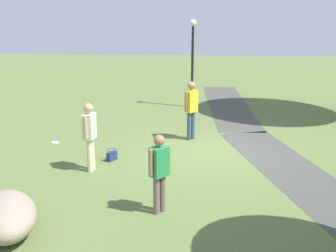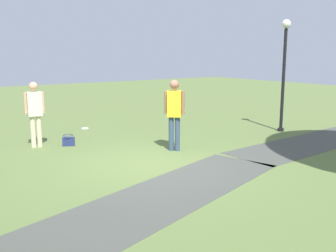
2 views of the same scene
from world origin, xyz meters
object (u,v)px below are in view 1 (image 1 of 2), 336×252
at_px(lamp_post, 193,54).
at_px(man_near_boulder, 159,169).
at_px(lawn_boulder, 7,216).
at_px(handbag_on_grass, 112,155).
at_px(frisbee_on_grass, 55,142).
at_px(passerby_on_path, 191,106).
at_px(woman_with_handbag, 90,132).

height_order(lamp_post, man_near_boulder, lamp_post).
bearing_deg(lamp_post, lawn_boulder, -17.31).
height_order(lamp_post, handbag_on_grass, lamp_post).
bearing_deg(handbag_on_grass, frisbee_on_grass, -123.87).
xyz_separation_m(passerby_on_path, frisbee_on_grass, (0.65, -4.14, -1.06)).
height_order(lawn_boulder, passerby_on_path, passerby_on_path).
bearing_deg(handbag_on_grass, man_near_boulder, 28.49).
bearing_deg(woman_with_handbag, frisbee_on_grass, -141.71).
xyz_separation_m(lawn_boulder, man_near_boulder, (-1.02, 2.70, 0.59)).
bearing_deg(frisbee_on_grass, man_near_boulder, 40.36).
distance_m(handbag_on_grass, frisbee_on_grass, 2.47).
bearing_deg(woman_with_handbag, man_near_boulder, 42.30).
bearing_deg(lawn_boulder, man_near_boulder, 110.70).
bearing_deg(man_near_boulder, lawn_boulder, -69.30).
relative_size(lawn_boulder, passerby_on_path, 1.10).
distance_m(man_near_boulder, frisbee_on_grass, 5.64).
bearing_deg(frisbee_on_grass, lamp_post, 140.61).
bearing_deg(lawn_boulder, woman_with_handbag, 166.23).
height_order(man_near_boulder, handbag_on_grass, man_near_boulder).
xyz_separation_m(lawn_boulder, handbag_on_grass, (-3.89, 1.15, -0.22)).
distance_m(lamp_post, frisbee_on_grass, 6.80).
relative_size(woman_with_handbag, handbag_on_grass, 4.71).
distance_m(man_near_boulder, passerby_on_path, 4.92).
xyz_separation_m(handbag_on_grass, frisbee_on_grass, (-1.37, -2.05, -0.13)).
bearing_deg(handbag_on_grass, woman_with_handbag, -27.10).
xyz_separation_m(woman_with_handbag, passerby_on_path, (-2.77, 2.47, 0.05)).
bearing_deg(man_near_boulder, woman_with_handbag, -137.70).
bearing_deg(lamp_post, passerby_on_path, 0.63).
height_order(passerby_on_path, frisbee_on_grass, passerby_on_path).
distance_m(lamp_post, lawn_boulder, 10.88).
relative_size(woman_with_handbag, passerby_on_path, 0.96).
distance_m(lawn_boulder, handbag_on_grass, 4.06).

